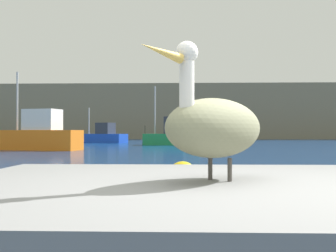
# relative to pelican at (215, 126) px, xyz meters

# --- Properties ---
(hillside_backdrop) EXTENTS (140.00, 12.21, 8.19)m
(hillside_backdrop) POSITION_rel_pelican_xyz_m (0.30, 65.26, 2.90)
(hillside_backdrop) COLOR #7F755B
(hillside_backdrop) RESTS_ON ground
(pier_dock) EXTENTS (3.65, 2.86, 0.83)m
(pier_dock) POSITION_rel_pelican_xyz_m (0.01, 0.01, -0.78)
(pier_dock) COLOR gray
(pier_dock) RESTS_ON ground
(pelican) EXTENTS (0.92, 1.14, 0.87)m
(pelican) POSITION_rel_pelican_xyz_m (0.00, 0.00, 0.00)
(pelican) COLOR gray
(pelican) RESTS_ON pier_dock
(fishing_boat_blue) EXTENTS (5.61, 3.89, 3.64)m
(fishing_boat_blue) POSITION_rel_pelican_xyz_m (-8.47, 40.64, -0.49)
(fishing_boat_blue) COLOR blue
(fishing_boat_blue) RESTS_ON ground
(fishing_boat_green) EXTENTS (4.81, 1.96, 4.99)m
(fishing_boat_green) POSITION_rel_pelican_xyz_m (-1.14, 33.24, -0.35)
(fishing_boat_green) COLOR #1E8C4C
(fishing_boat_green) RESTS_ON ground
(fishing_boat_orange) EXTENTS (5.49, 2.88, 4.90)m
(fishing_boat_orange) POSITION_rel_pelican_xyz_m (-9.06, 23.29, -0.24)
(fishing_boat_orange) COLOR orange
(fishing_boat_orange) RESTS_ON ground
(mooring_buoy) EXTENTS (0.59, 0.59, 0.59)m
(mooring_buoy) POSITION_rel_pelican_xyz_m (-0.22, 5.37, -0.90)
(mooring_buoy) COLOR yellow
(mooring_buoy) RESTS_ON ground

